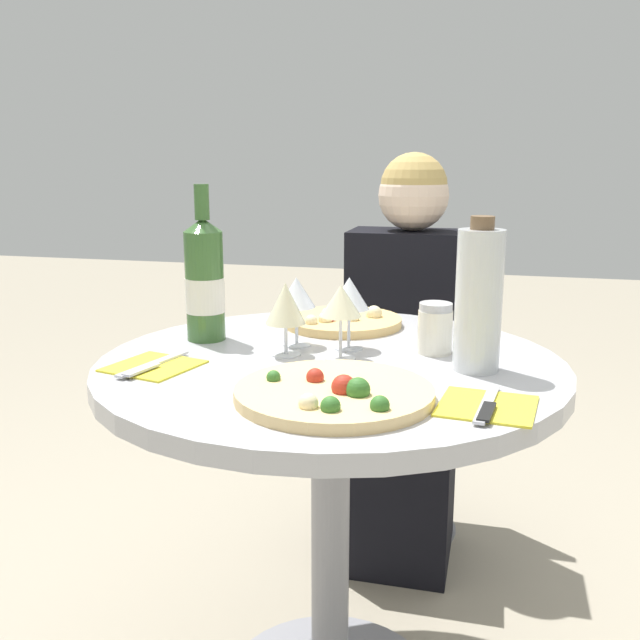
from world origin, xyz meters
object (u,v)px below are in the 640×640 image
object	(u,v)px
tall_carafe	(479,300)
wine_bottle	(205,281)
seated_diner	(405,373)
dining_table	(331,434)
pizza_large	(335,393)
chair_behind_diner	(410,391)

from	to	relation	value
tall_carafe	wine_bottle	bearing A→B (deg)	170.84
seated_diner	tall_carafe	size ratio (longest dim) A/B	4.08
dining_table	tall_carafe	world-z (taller)	tall_carafe
tall_carafe	pizza_large	bearing A→B (deg)	-133.94
dining_table	wine_bottle	xyz separation A→B (m)	(-0.30, 0.09, 0.29)
seated_diner	tall_carafe	distance (m)	0.81
dining_table	wine_bottle	world-z (taller)	wine_bottle
pizza_large	wine_bottle	xyz separation A→B (m)	(-0.36, 0.32, 0.12)
seated_diner	dining_table	bearing A→B (deg)	84.71
chair_behind_diner	tall_carafe	xyz separation A→B (m)	(0.22, -0.83, 0.47)
dining_table	seated_diner	xyz separation A→B (m)	(0.06, 0.69, -0.07)
dining_table	wine_bottle	size ratio (longest dim) A/B	2.75
chair_behind_diner	pizza_large	xyz separation A→B (m)	(-0.00, -1.05, 0.34)
pizza_large	wine_bottle	world-z (taller)	wine_bottle
pizza_large	tall_carafe	size ratio (longest dim) A/B	1.16
chair_behind_diner	seated_diner	size ratio (longest dim) A/B	0.78
chair_behind_diner	wine_bottle	xyz separation A→B (m)	(-0.37, -0.73, 0.46)
dining_table	tall_carafe	size ratio (longest dim) A/B	3.21
pizza_large	chair_behind_diner	bearing A→B (deg)	89.88
dining_table	pizza_large	world-z (taller)	pizza_large
wine_bottle	tall_carafe	xyz separation A→B (m)	(0.58, -0.09, 0.00)
seated_diner	tall_carafe	bearing A→B (deg)	107.41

